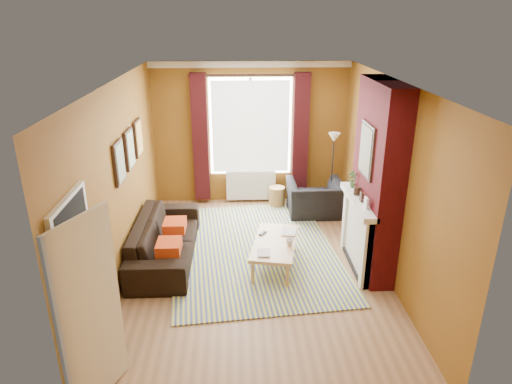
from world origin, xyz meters
TOP-DOWN VIEW (x-y plane):
  - ground at (0.00, 0.00)m, footprint 5.50×5.50m
  - room_walls at (0.64, 0.27)m, footprint 3.82×5.54m
  - striped_rug at (-0.02, 0.56)m, footprint 2.96×3.85m
  - sofa at (-1.42, 0.39)m, footprint 0.90×2.26m
  - armchair at (1.20, 1.93)m, footprint 1.04×0.91m
  - coffee_table at (0.28, 0.07)m, footprint 0.86×1.34m
  - wicker_stool at (0.51, 2.40)m, footprint 0.42×0.42m
  - floor_lamp at (1.55, 2.18)m, footprint 0.23×0.23m
  - book_a at (-0.00, -0.30)m, footprint 0.19×0.25m
  - book_b at (0.41, 0.38)m, footprint 0.27×0.34m
  - mug at (0.48, -0.07)m, footprint 0.14×0.14m
  - tv_remote at (0.11, 0.33)m, footprint 0.14×0.16m

SIDE VIEW (x-z plane):
  - ground at x=0.00m, z-range 0.00..0.00m
  - striped_rug at x=-0.02m, z-range 0.00..0.02m
  - wicker_stool at x=0.51m, z-range 0.00..0.40m
  - sofa at x=-1.42m, z-range 0.00..0.66m
  - armchair at x=1.20m, z-range 0.00..0.67m
  - coffee_table at x=0.28m, z-range 0.16..0.58m
  - tv_remote at x=0.11m, z-range 0.41..0.44m
  - book_a at x=0.00m, z-range 0.41..0.44m
  - book_b at x=0.41m, z-range 0.41..0.44m
  - mug at x=0.48m, z-range 0.41..0.52m
  - floor_lamp at x=1.55m, z-range 0.45..1.99m
  - room_walls at x=0.64m, z-range -0.03..2.80m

